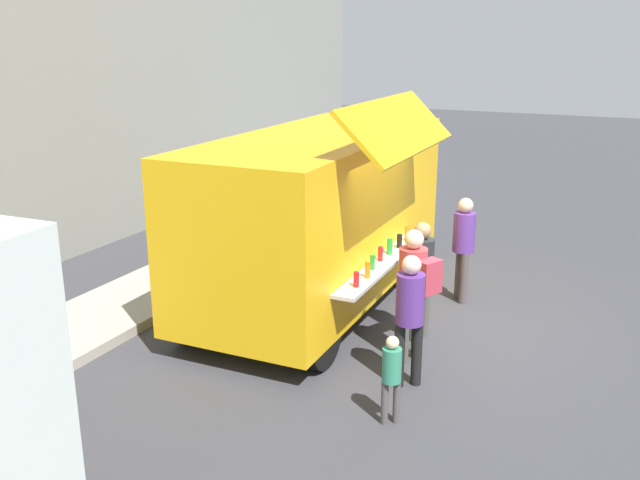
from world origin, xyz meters
The scene contains 9 objects.
ground_plane centered at (0.00, 0.00, 0.00)m, with size 60.00×60.00×0.00m, color #38383D.
curb_strip centered at (-3.76, 4.46, 0.07)m, with size 28.00×1.60×0.15m, color #9E998E.
food_truck_main centered at (0.25, 1.84, 1.49)m, with size 5.67×3.00×3.33m.
trash_bin centered at (4.18, 4.16, 0.44)m, with size 0.60×0.60×0.89m, color #2E6339.
customer_front_ordering centered at (-0.46, -0.03, 1.02)m, with size 0.55×0.40×1.71m.
customer_mid_with_backpack centered at (-1.18, -0.18, 1.10)m, with size 0.49×0.59×1.80m.
customer_rear_waiting centered at (-1.83, -0.34, 1.01)m, with size 0.34×0.34×1.69m.
customer_extra_browsing centered at (1.24, -0.21, 1.02)m, with size 0.35×0.35×1.71m.
child_near_queue centered at (-2.75, -0.45, 0.63)m, with size 0.21×0.21×1.05m.
Camera 1 is at (-9.27, -2.67, 4.18)m, focal length 38.87 mm.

